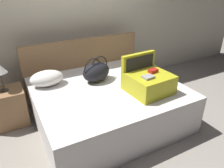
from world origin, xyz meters
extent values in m
plane|color=gray|center=(0.00, 0.00, 0.00)|extent=(12.00, 12.00, 0.00)
cube|color=beige|center=(0.00, 1.65, 1.30)|extent=(8.00, 0.10, 2.60)
cube|color=silver|center=(0.00, 0.40, 0.27)|extent=(1.90, 1.66, 0.54)
cube|color=olive|center=(0.00, 1.27, 0.49)|extent=(1.94, 0.08, 0.99)
cube|color=gold|center=(0.41, 0.02, 0.66)|extent=(0.54, 0.48, 0.24)
cube|color=#28282D|center=(0.41, 0.02, 0.69)|extent=(0.47, 0.42, 0.17)
cube|color=#99999E|center=(0.32, -0.04, 0.79)|extent=(0.14, 0.12, 0.03)
cube|color=#B21E19|center=(0.48, 0.07, 0.80)|extent=(0.13, 0.09, 0.05)
cube|color=gold|center=(0.39, 0.27, 0.76)|extent=(0.51, 0.09, 0.45)
cube|color=#28282D|center=(0.39, 0.24, 0.76)|extent=(0.43, 0.04, 0.38)
ellipsoid|color=black|center=(-0.05, 0.66, 0.67)|extent=(0.48, 0.40, 0.26)
torus|color=black|center=(-0.11, 0.64, 0.74)|extent=(0.28, 0.10, 0.29)
torus|color=black|center=(0.01, 0.68, 0.74)|extent=(0.28, 0.10, 0.29)
ellipsoid|color=#4C724C|center=(0.70, 0.55, 0.61)|extent=(0.42, 0.31, 0.16)
ellipsoid|color=white|center=(-0.69, 0.84, 0.64)|extent=(0.45, 0.30, 0.20)
cube|color=olive|center=(-1.23, 0.98, 0.26)|extent=(0.44, 0.40, 0.52)
cylinder|color=#3F3833|center=(-1.23, 0.98, 0.53)|extent=(0.10, 0.10, 0.01)
cylinder|color=#4C443D|center=(-1.23, 0.98, 0.65)|extent=(0.02, 0.02, 0.24)
camera|label=1|loc=(-1.16, -1.88, 1.87)|focal=34.40mm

